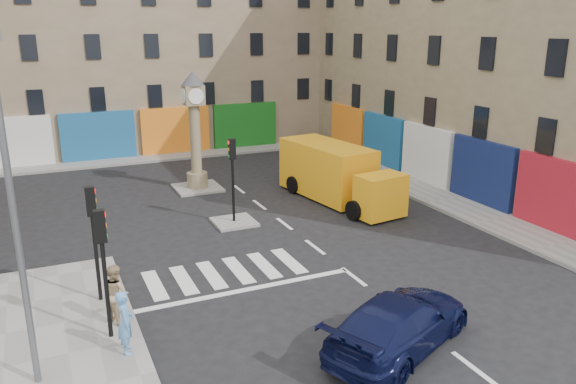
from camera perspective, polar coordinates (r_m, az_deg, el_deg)
ground at (r=19.24m, az=8.23°, el=-9.69°), size 120.00×120.00×0.00m
sidewalk_right at (r=31.60m, az=11.93°, el=0.82°), size 2.60×30.00×0.15m
sidewalk_far at (r=37.98m, az=-15.39°, el=3.22°), size 32.00×2.40×0.15m
island_near at (r=25.10m, az=-5.49°, el=-3.05°), size 1.80×1.80×0.12m
island_far at (r=30.58m, az=-9.16°, el=0.42°), size 2.40×2.40×0.12m
building_right at (r=34.60m, az=21.51°, el=14.71°), size 10.00×30.00×16.00m
building_far at (r=42.79m, az=-17.61°, el=15.89°), size 32.00×10.00×17.00m
traffic_light_left_near at (r=15.80m, az=-18.29°, el=-5.99°), size 0.28×0.22×3.70m
traffic_light_left_far at (r=18.05m, az=-19.18°, el=-3.25°), size 0.28×0.22×3.70m
traffic_light_island at (r=24.37m, az=-5.66°, el=2.56°), size 0.28×0.22×3.70m
lamp_post at (r=13.75m, az=-26.27°, el=-0.64°), size 0.50×0.25×8.30m
clock_pillar at (r=29.81m, az=-9.46°, el=6.87°), size 1.20×1.20×6.10m
navy_sedan at (r=15.84m, az=11.26°, el=-12.87°), size 5.63×4.13×1.52m
yellow_van at (r=28.03m, az=4.88°, el=1.85°), size 3.38×7.78×2.74m
pedestrian_blue at (r=15.61m, az=-16.20°, el=-12.56°), size 0.50×0.69×1.76m
pedestrian_tan at (r=17.21m, az=-17.13°, el=-9.80°), size 0.97×1.06×1.76m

